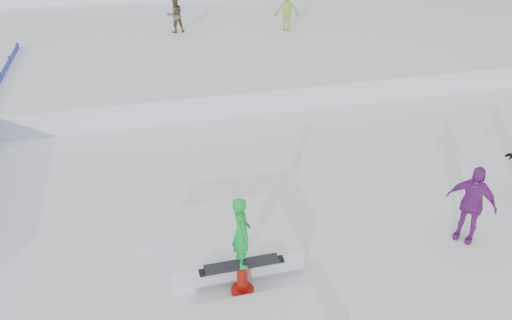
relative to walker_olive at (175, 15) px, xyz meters
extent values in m
plane|color=white|center=(-0.23, -15.41, -1.59)|extent=(120.00, 120.00, 0.00)
cube|color=white|center=(-0.23, 0.59, -1.19)|extent=(50.00, 18.00, 0.80)
cylinder|color=black|center=(-6.73, -5.01, -1.04)|extent=(0.05, 0.05, 1.10)
cylinder|color=black|center=(-6.73, -3.11, -1.04)|extent=(0.05, 0.05, 1.10)
cylinder|color=black|center=(-6.73, -1.21, -1.04)|extent=(0.05, 0.05, 1.10)
imported|color=brown|center=(0.00, 0.00, 0.00)|extent=(0.86, 0.72, 1.58)
imported|color=#82B42F|center=(5.03, -1.02, 0.15)|extent=(1.34, 0.95, 1.88)
imported|color=#7D2689|center=(4.27, -16.07, -0.70)|extent=(0.99, 1.10, 1.79)
cube|color=white|center=(-0.80, -15.14, -1.32)|extent=(2.60, 2.20, 0.54)
cylinder|color=red|center=(-0.80, -16.44, -1.56)|extent=(0.44, 0.44, 0.06)
cylinder|color=red|center=(-0.80, -16.44, -1.29)|extent=(0.20, 0.20, 0.60)
cube|color=black|center=(-0.80, -16.44, -0.96)|extent=(1.60, 0.16, 0.06)
cube|color=black|center=(-0.80, -16.44, -0.92)|extent=(1.40, 0.28, 0.03)
imported|color=green|center=(-0.80, -16.44, -0.19)|extent=(0.34, 0.52, 1.42)
camera|label=1|loc=(-2.38, -23.38, 5.20)|focal=35.00mm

